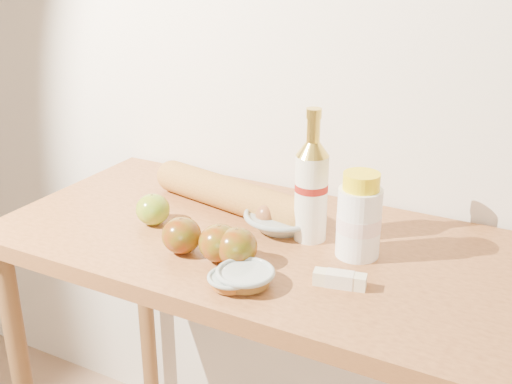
% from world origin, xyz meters
% --- Properties ---
extents(back_wall, '(3.50, 0.02, 2.60)m').
position_xyz_m(back_wall, '(0.00, 1.51, 1.30)').
color(back_wall, silver).
rests_on(back_wall, ground).
extents(table, '(1.20, 0.60, 0.90)m').
position_xyz_m(table, '(0.00, 1.18, 0.78)').
color(table, '#AE6C38').
rests_on(table, ground).
extents(bourbon_bottle, '(0.09, 0.09, 0.29)m').
position_xyz_m(bourbon_bottle, '(0.09, 1.23, 1.02)').
color(bourbon_bottle, beige).
rests_on(bourbon_bottle, table).
extents(cream_bottle, '(0.12, 0.12, 0.18)m').
position_xyz_m(cream_bottle, '(0.21, 1.20, 0.98)').
color(cream_bottle, white).
rests_on(cream_bottle, table).
extents(egg_bowl, '(0.21, 0.21, 0.06)m').
position_xyz_m(egg_bowl, '(0.02, 1.25, 0.93)').
color(egg_bowl, gray).
rests_on(egg_bowl, table).
extents(baguette, '(0.49, 0.17, 0.08)m').
position_xyz_m(baguette, '(-0.14, 1.28, 0.94)').
color(baguette, '#C0853A').
rests_on(baguette, table).
extents(apple_yellowgreen, '(0.10, 0.10, 0.07)m').
position_xyz_m(apple_yellowgreen, '(-0.26, 1.13, 0.94)').
color(apple_yellowgreen, '#9C911F').
rests_on(apple_yellowgreen, table).
extents(apple_redgreen_front, '(0.10, 0.10, 0.08)m').
position_xyz_m(apple_redgreen_front, '(-0.03, 1.05, 0.94)').
color(apple_redgreen_front, maroon).
rests_on(apple_redgreen_front, table).
extents(apple_redgreen_right, '(0.10, 0.10, 0.08)m').
position_xyz_m(apple_redgreen_right, '(-0.12, 1.04, 0.94)').
color(apple_redgreen_right, maroon).
rests_on(apple_redgreen_right, table).
extents(sugar_bowl, '(0.12, 0.12, 0.03)m').
position_xyz_m(sugar_bowl, '(0.07, 0.98, 0.92)').
color(sugar_bowl, '#95A39F').
rests_on(sugar_bowl, table).
extents(syrup_bowl, '(0.11, 0.11, 0.03)m').
position_xyz_m(syrup_bowl, '(0.05, 0.96, 0.91)').
color(syrup_bowl, '#929F99').
rests_on(syrup_bowl, table).
extents(butter_stick, '(0.10, 0.05, 0.03)m').
position_xyz_m(butter_stick, '(0.23, 1.06, 0.91)').
color(butter_stick, beige).
rests_on(butter_stick, table).
extents(apple_extra, '(0.10, 0.10, 0.08)m').
position_xyz_m(apple_extra, '(0.01, 1.05, 0.94)').
color(apple_extra, maroon).
rests_on(apple_extra, table).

